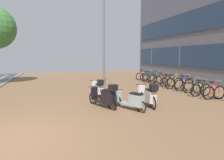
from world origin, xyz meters
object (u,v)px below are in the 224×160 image
bicycle_rack_02 (193,87)px  scooter_far (106,97)px  bicycle_rack_09 (147,77)px  scooter_extra (148,96)px  bicycle_rack_08 (150,78)px  lamp_post (104,32)px  bicycle_rack_10 (143,76)px  scooter_mid (132,100)px  scooter_near (98,88)px  bicycle_rack_07 (156,79)px  bicycle_rack_04 (174,83)px  bicycle_rack_05 (168,82)px  bicycle_rack_01 (201,90)px  bicycle_rack_06 (163,80)px  bicycle_rack_03 (184,85)px  bicycle_rack_00 (214,92)px

bicycle_rack_02 → scooter_far: bearing=-165.2°
bicycle_rack_09 → scooter_extra: bearing=-117.5°
bicycle_rack_08 → lamp_post: 5.68m
bicycle_rack_10 → scooter_mid: bearing=-119.0°
bicycle_rack_08 → scooter_near: bearing=-142.0°
scooter_mid → bicycle_rack_02: bearing=23.8°
bicycle_rack_07 → scooter_near: bearing=-148.4°
bicycle_rack_04 → bicycle_rack_07: size_ratio=1.02×
scooter_near → bicycle_rack_07: bearing=31.6°
bicycle_rack_05 → bicycle_rack_01: bearing=-91.3°
bicycle_rack_09 → scooter_near: bearing=-137.9°
bicycle_rack_06 → bicycle_rack_09: 2.37m
bicycle_rack_07 → scooter_far: (-5.55, -5.42, 0.12)m
bicycle_rack_04 → bicycle_rack_10: bicycle_rack_04 is taller
bicycle_rack_10 → bicycle_rack_02: bearing=-89.5°
bicycle_rack_01 → bicycle_rack_10: bearing=88.8°
bicycle_rack_03 → scooter_extra: (-3.83, -2.60, 0.11)m
bicycle_rack_02 → scooter_extra: scooter_extra is taller
scooter_mid → bicycle_rack_08: bearing=56.5°
bicycle_rack_00 → bicycle_rack_07: bicycle_rack_07 is taller
scooter_far → lamp_post: lamp_post is taller
bicycle_rack_09 → bicycle_rack_06: bearing=-90.2°
bicycle_rack_08 → scooter_mid: size_ratio=0.82×
bicycle_rack_01 → scooter_far: size_ratio=0.80×
bicycle_rack_04 → bicycle_rack_07: 2.37m
scooter_far → lamp_post: 5.57m
lamp_post → scooter_near: bearing=-111.7°
bicycle_rack_08 → bicycle_rack_09: (0.17, 0.79, -0.00)m
bicycle_rack_03 → bicycle_rack_07: (-0.06, 3.15, -0.01)m
bicycle_rack_01 → bicycle_rack_06: bicycle_rack_06 is taller
bicycle_rack_02 → bicycle_rack_04: bearing=96.2°
scooter_near → bicycle_rack_10: bearing=46.5°
bicycle_rack_01 → scooter_near: 5.42m
bicycle_rack_01 → bicycle_rack_09: bicycle_rack_09 is taller
bicycle_rack_01 → bicycle_rack_04: size_ratio=0.94×
scooter_near → scooter_mid: scooter_near is taller
bicycle_rack_04 → scooter_extra: 5.00m
bicycle_rack_02 → bicycle_rack_08: bearing=92.3°
bicycle_rack_04 → bicycle_rack_07: bearing=87.5°
bicycle_rack_04 → scooter_mid: bearing=-141.1°
bicycle_rack_08 → bicycle_rack_09: bicycle_rack_08 is taller
bicycle_rack_01 → bicycle_rack_10: size_ratio=1.05×
bicycle_rack_03 → lamp_post: 5.96m
scooter_mid → scooter_far: size_ratio=0.98×
bicycle_rack_01 → bicycle_rack_03: bearing=83.2°
bicycle_rack_02 → scooter_extra: 4.25m
bicycle_rack_00 → bicycle_rack_06: bearing=89.0°
bicycle_rack_01 → bicycle_rack_04: bearing=89.4°
scooter_far → lamp_post: (1.12, 4.47, 3.14)m
bicycle_rack_10 → scooter_near: (-5.37, -5.66, 0.12)m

